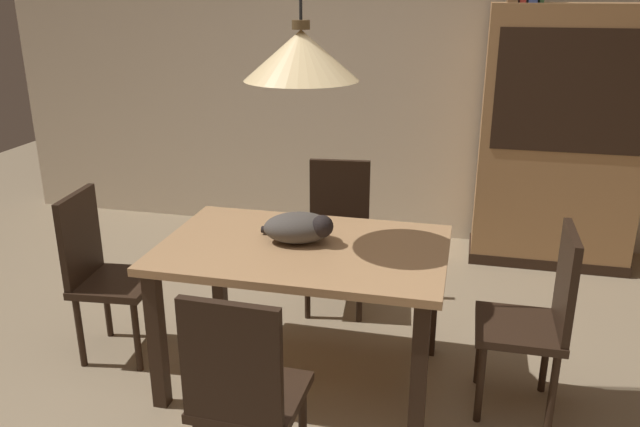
{
  "coord_description": "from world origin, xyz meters",
  "views": [
    {
      "loc": [
        0.69,
        -2.39,
        1.94
      ],
      "look_at": [
        -0.03,
        0.6,
        0.85
      ],
      "focal_mm": 35.78,
      "sensor_mm": 36.0,
      "label": 1
    }
  ],
  "objects_px": {
    "chair_far_back": "(338,229)",
    "cat_sleeping": "(300,228)",
    "chair_left_side": "(102,268)",
    "chair_near_front": "(243,390)",
    "hutch_bookcase": "(559,145)",
    "dining_table": "(303,264)",
    "pendant_lamp": "(301,55)",
    "chair_right_side": "(538,314)"
  },
  "relations": [
    {
      "from": "cat_sleeping",
      "to": "pendant_lamp",
      "type": "height_order",
      "value": "pendant_lamp"
    },
    {
      "from": "cat_sleeping",
      "to": "dining_table",
      "type": "bearing_deg",
      "value": -58.23
    },
    {
      "from": "dining_table",
      "to": "pendant_lamp",
      "type": "height_order",
      "value": "pendant_lamp"
    },
    {
      "from": "chair_far_back",
      "to": "chair_left_side",
      "type": "distance_m",
      "value": 1.43
    },
    {
      "from": "dining_table",
      "to": "cat_sleeping",
      "type": "xyz_separation_m",
      "value": [
        -0.02,
        0.04,
        0.18
      ]
    },
    {
      "from": "dining_table",
      "to": "hutch_bookcase",
      "type": "bearing_deg",
      "value": 54.28
    },
    {
      "from": "chair_far_back",
      "to": "chair_near_front",
      "type": "bearing_deg",
      "value": -89.8
    },
    {
      "from": "hutch_bookcase",
      "to": "chair_far_back",
      "type": "bearing_deg",
      "value": -143.14
    },
    {
      "from": "chair_near_front",
      "to": "chair_far_back",
      "type": "bearing_deg",
      "value": 90.2
    },
    {
      "from": "dining_table",
      "to": "chair_left_side",
      "type": "bearing_deg",
      "value": -179.63
    },
    {
      "from": "hutch_bookcase",
      "to": "cat_sleeping",
      "type": "bearing_deg",
      "value": -126.77
    },
    {
      "from": "dining_table",
      "to": "chair_right_side",
      "type": "distance_m",
      "value": 1.14
    },
    {
      "from": "chair_near_front",
      "to": "dining_table",
      "type": "bearing_deg",
      "value": 89.86
    },
    {
      "from": "chair_far_back",
      "to": "hutch_bookcase",
      "type": "xyz_separation_m",
      "value": [
        1.39,
        1.04,
        0.38
      ]
    },
    {
      "from": "chair_left_side",
      "to": "chair_right_side",
      "type": "distance_m",
      "value": 2.26
    },
    {
      "from": "chair_left_side",
      "to": "hutch_bookcase",
      "type": "height_order",
      "value": "hutch_bookcase"
    },
    {
      "from": "dining_table",
      "to": "chair_right_side",
      "type": "height_order",
      "value": "chair_right_side"
    },
    {
      "from": "chair_far_back",
      "to": "chair_right_side",
      "type": "xyz_separation_m",
      "value": [
        1.14,
        -0.88,
        0.0
      ]
    },
    {
      "from": "chair_left_side",
      "to": "hutch_bookcase",
      "type": "distance_m",
      "value": 3.18
    },
    {
      "from": "dining_table",
      "to": "chair_right_side",
      "type": "bearing_deg",
      "value": 0.02
    },
    {
      "from": "dining_table",
      "to": "cat_sleeping",
      "type": "distance_m",
      "value": 0.18
    },
    {
      "from": "chair_right_side",
      "to": "hutch_bookcase",
      "type": "distance_m",
      "value": 1.97
    },
    {
      "from": "pendant_lamp",
      "to": "hutch_bookcase",
      "type": "bearing_deg",
      "value": 54.28
    },
    {
      "from": "chair_near_front",
      "to": "pendant_lamp",
      "type": "relative_size",
      "value": 0.72
    },
    {
      "from": "chair_far_back",
      "to": "pendant_lamp",
      "type": "xyz_separation_m",
      "value": [
        0.01,
        -0.88,
        1.15
      ]
    },
    {
      "from": "pendant_lamp",
      "to": "hutch_bookcase",
      "type": "relative_size",
      "value": 0.7
    },
    {
      "from": "chair_near_front",
      "to": "chair_right_side",
      "type": "xyz_separation_m",
      "value": [
        1.13,
        0.88,
        0.0
      ]
    },
    {
      "from": "chair_far_back",
      "to": "chair_left_side",
      "type": "bearing_deg",
      "value": -141.67
    },
    {
      "from": "chair_left_side",
      "to": "chair_right_side",
      "type": "bearing_deg",
      "value": 0.2
    },
    {
      "from": "pendant_lamp",
      "to": "chair_left_side",
      "type": "bearing_deg",
      "value": -179.63
    },
    {
      "from": "chair_left_side",
      "to": "pendant_lamp",
      "type": "bearing_deg",
      "value": 0.37
    },
    {
      "from": "cat_sleeping",
      "to": "hutch_bookcase",
      "type": "relative_size",
      "value": 0.22
    },
    {
      "from": "chair_far_back",
      "to": "cat_sleeping",
      "type": "distance_m",
      "value": 0.9
    },
    {
      "from": "chair_near_front",
      "to": "hutch_bookcase",
      "type": "bearing_deg",
      "value": 63.7
    },
    {
      "from": "chair_left_side",
      "to": "chair_near_front",
      "type": "bearing_deg",
      "value": -37.73
    },
    {
      "from": "chair_near_front",
      "to": "chair_left_side",
      "type": "xyz_separation_m",
      "value": [
        -1.13,
        0.87,
        0.0
      ]
    },
    {
      "from": "dining_table",
      "to": "chair_far_back",
      "type": "bearing_deg",
      "value": 90.55
    },
    {
      "from": "chair_far_back",
      "to": "cat_sleeping",
      "type": "relative_size",
      "value": 2.31
    },
    {
      "from": "chair_near_front",
      "to": "cat_sleeping",
      "type": "relative_size",
      "value": 2.31
    },
    {
      "from": "cat_sleeping",
      "to": "pendant_lamp",
      "type": "bearing_deg",
      "value": -58.23
    },
    {
      "from": "chair_right_side",
      "to": "pendant_lamp",
      "type": "height_order",
      "value": "pendant_lamp"
    },
    {
      "from": "chair_near_front",
      "to": "hutch_bookcase",
      "type": "height_order",
      "value": "hutch_bookcase"
    }
  ]
}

